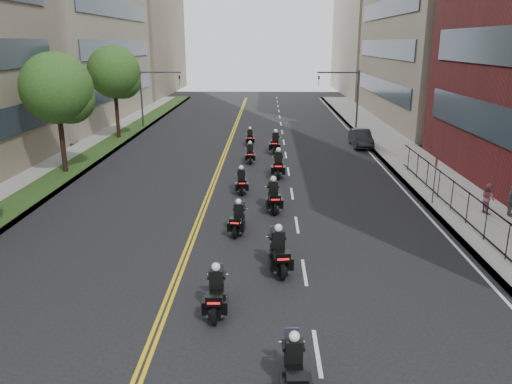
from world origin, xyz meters
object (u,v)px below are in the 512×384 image
pedestrian_b (488,198)px  pedestrian_c (512,200)px  motorcycle_2 (216,294)px  motorcycle_5 (273,197)px  motorcycle_6 (241,182)px  motorcycle_9 (275,143)px  motorcycle_4 (238,220)px  parked_sedan (361,138)px  motorcycle_7 (278,165)px  motorcycle_1 (294,369)px  motorcycle_10 (250,138)px  motorcycle_8 (250,154)px  motorcycle_3 (279,253)px

pedestrian_b → pedestrian_c: pedestrian_c is taller
motorcycle_2 → pedestrian_b: motorcycle_2 is taller
motorcycle_5 → motorcycle_6: motorcycle_5 is taller
motorcycle_5 → motorcycle_9: 13.83m
motorcycle_4 → parked_sedan: bearing=72.4°
motorcycle_7 → motorcycle_1: bearing=-88.7°
motorcycle_7 → pedestrian_c: (11.00, -7.60, 0.21)m
motorcycle_1 → pedestrian_c: 16.78m
motorcycle_2 → motorcycle_10: bearing=88.5°
motorcycle_1 → motorcycle_6: (-2.12, 16.76, -0.01)m
motorcycle_2 → parked_sedan: size_ratio=0.53×
motorcycle_8 → motorcycle_9: bearing=59.0°
motorcycle_1 → motorcycle_8: size_ratio=1.03×
motorcycle_8 → motorcycle_6: bearing=-94.4°
motorcycle_1 → motorcycle_8: motorcycle_1 is taller
pedestrian_c → motorcycle_6: bearing=84.6°
motorcycle_3 → motorcycle_10: bearing=86.6°
motorcycle_4 → parked_sedan: size_ratio=0.51×
motorcycle_3 → pedestrian_c: 12.72m
motorcycle_2 → pedestrian_c: 16.03m
motorcycle_2 → motorcycle_4: motorcycle_2 is taller
motorcycle_5 → motorcycle_9: motorcycle_9 is taller
parked_sedan → pedestrian_c: 17.72m
pedestrian_c → motorcycle_1: bearing=150.9°
motorcycle_9 → motorcycle_6: bearing=-95.3°
motorcycle_8 → motorcycle_2: bearing=-93.6°
motorcycle_9 → motorcycle_2: bearing=-89.7°
motorcycle_2 → pedestrian_b: (12.35, 9.42, 0.25)m
motorcycle_9 → pedestrian_c: (11.08, -14.83, 0.24)m
motorcycle_1 → motorcycle_9: bearing=87.4°
motorcycle_4 → motorcycle_8: 13.58m
motorcycle_6 → parked_sedan: 15.94m
motorcycle_9 → pedestrian_c: bearing=-47.6°
parked_sedan → pedestrian_c: (4.10, -17.24, 0.27)m
motorcycle_5 → pedestrian_c: motorcycle_5 is taller
motorcycle_5 → pedestrian_b: bearing=-7.8°
motorcycle_6 → motorcycle_7: (2.14, 3.49, 0.12)m
motorcycle_2 → pedestrian_b: bearing=36.2°
motorcycle_8 → pedestrian_b: pedestrian_b is taller
pedestrian_b → pedestrian_c: size_ratio=0.92×
motorcycle_9 → parked_sedan: size_ratio=0.59×
motorcycle_1 → pedestrian_b: bearing=49.7°
motorcycle_8 → motorcycle_7: bearing=-66.2°
motorcycle_2 → motorcycle_4: (0.30, 6.84, -0.03)m
motorcycle_9 → motorcycle_5: bearing=-85.6°
motorcycle_5 → motorcycle_8: size_ratio=1.15×
motorcycle_2 → motorcycle_4: bearing=86.3°
motorcycle_1 → motorcycle_5: bearing=88.8°
motorcycle_3 → motorcycle_9: (0.17, 20.74, 0.01)m
motorcycle_1 → motorcycle_9: size_ratio=0.88×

